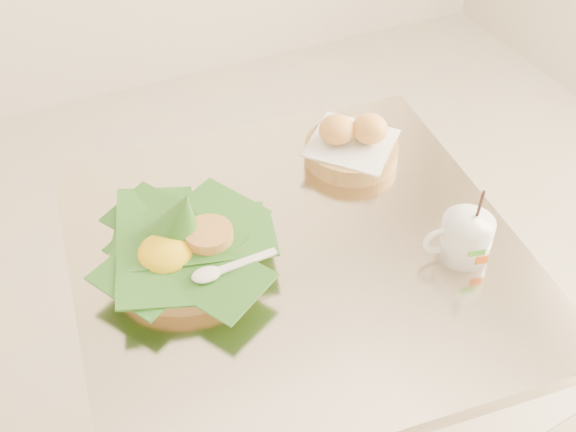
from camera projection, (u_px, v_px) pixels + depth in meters
name	position (u px, v px, depth m)	size (l,w,h in m)	color
cafe_table	(295.00, 335.00, 1.30)	(0.76, 0.76, 0.75)	gray
rice_basket	(183.00, 244.00, 1.10)	(0.28, 0.28, 0.14)	tan
bread_basket	(352.00, 144.00, 1.30)	(0.20, 0.20, 0.09)	tan
coffee_mug	(465.00, 237.00, 1.12)	(0.11, 0.09, 0.14)	white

